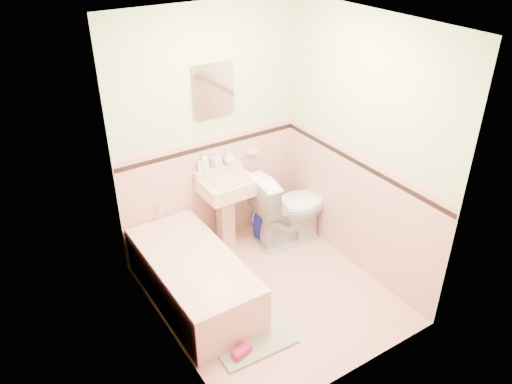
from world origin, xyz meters
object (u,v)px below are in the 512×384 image
bathtub (194,280)px  soap_bottle_mid (216,160)px  shoe (242,351)px  soap_bottle_right (229,157)px  toilet (290,207)px  sink (228,214)px  bucket (263,225)px  medicine_cabinet (213,90)px  soap_bottle_left (205,161)px

bathtub → soap_bottle_mid: 1.23m
soap_bottle_mid → shoe: bearing=-113.0°
bathtub → soap_bottle_right: size_ratio=10.08×
toilet → bathtub: bearing=107.8°
sink → soap_bottle_right: 0.59m
sink → bucket: sink is taller
sink → shoe: size_ratio=4.98×
medicine_cabinet → soap_bottle_right: bearing=-12.7°
soap_bottle_left → bucket: (0.58, -0.18, -0.87)m
soap_bottle_left → sink: bearing=-50.3°
bathtub → soap_bottle_right: 1.31m
soap_bottle_right → toilet: (0.49, -0.41, -0.55)m
bucket → soap_bottle_right: bearing=149.1°
medicine_cabinet → shoe: 2.37m
bathtub → medicine_cabinet: 1.78m
medicine_cabinet → toilet: 1.49m
medicine_cabinet → soap_bottle_mid: (-0.02, -0.03, -0.72)m
toilet → bucket: toilet is taller
bathtub → sink: bearing=37.9°
soap_bottle_right → bucket: soap_bottle_right is taller
medicine_cabinet → soap_bottle_right: medicine_cabinet is taller
soap_bottle_mid → soap_bottle_right: (0.15, 0.00, -0.01)m
sink → medicine_cabinet: 1.30m
soap_bottle_left → soap_bottle_mid: bearing=0.0°
sink → toilet: toilet is taller
medicine_cabinet → toilet: medicine_cabinet is taller
soap_bottle_left → soap_bottle_mid: 0.13m
medicine_cabinet → shoe: size_ratio=3.01×
bathtub → shoe: 0.85m
bathtub → soap_bottle_right: soap_bottle_right is taller
soap_bottle_mid → bathtub: bearing=-133.0°
toilet → shoe: toilet is taller
soap_bottle_left → soap_bottle_right: soap_bottle_left is taller
bathtub → soap_bottle_right: bearing=41.1°
sink → shoe: sink is taller
soap_bottle_left → bucket: 1.06m
bathtub → toilet: 1.35m
soap_bottle_left → soap_bottle_right: (0.28, 0.00, -0.03)m
sink → soap_bottle_right: (0.13, 0.18, 0.55)m
soap_bottle_mid → toilet: soap_bottle_mid is taller
toilet → shoe: 1.76m
soap_bottle_right → shoe: soap_bottle_right is taller
shoe → soap_bottle_mid: bearing=53.5°
soap_bottle_mid → soap_bottle_right: size_ratio=1.20×
bathtub → soap_bottle_right: (0.81, 0.71, 0.74)m
soap_bottle_right → bathtub: bearing=-138.9°
medicine_cabinet → soap_bottle_left: 0.71m
sink → soap_bottle_mid: 0.59m
sink → medicine_cabinet: size_ratio=1.66×
bucket → sink: bearing=-180.0°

